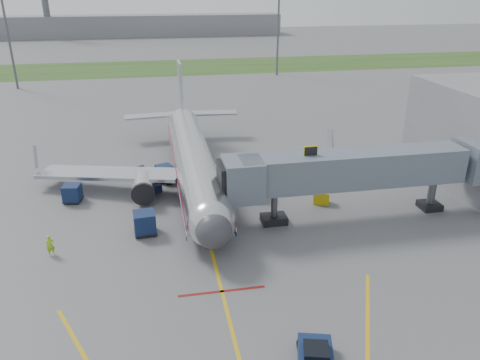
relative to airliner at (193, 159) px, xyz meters
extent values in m
plane|color=#565659|center=(0.00, -15.25, -2.65)|extent=(400.00, 400.00, 0.00)
cube|color=#2D4C1E|center=(0.00, 74.75, -2.64)|extent=(300.00, 25.00, 0.01)
cube|color=gold|center=(0.00, -17.25, -2.64)|extent=(0.25, 50.00, 0.01)
cube|color=maroon|center=(0.00, -19.25, -2.64)|extent=(6.00, 0.25, 0.01)
cylinder|color=silver|center=(0.00, -0.25, 0.05)|extent=(3.80, 28.00, 3.80)
sphere|color=silver|center=(0.00, -14.25, 0.05)|extent=(3.80, 3.80, 3.80)
sphere|color=#38383D|center=(0.00, -15.55, 0.05)|extent=(2.74, 2.74, 2.74)
cube|color=black|center=(0.00, -14.65, 0.60)|extent=(2.20, 1.20, 0.55)
cone|color=silver|center=(0.00, 16.25, 0.05)|extent=(3.80, 5.00, 3.80)
cube|color=#B7BAC1|center=(0.00, 15.75, 4.05)|extent=(0.35, 4.20, 7.00)
cube|color=#B7BAC1|center=(-8.50, -0.25, -0.85)|extent=(15.10, 8.59, 1.13)
cube|color=#B7BAC1|center=(8.50, -0.25, -0.85)|extent=(15.10, 8.59, 1.13)
cylinder|color=silver|center=(-5.20, -3.25, -1.30)|extent=(2.10, 3.60, 2.10)
cylinder|color=silver|center=(5.20, -3.25, -1.30)|extent=(2.10, 3.60, 2.10)
cube|color=maroon|center=(1.92, -0.25, -0.30)|extent=(0.05, 28.00, 0.45)
cube|color=navy|center=(1.92, -0.25, -1.20)|extent=(0.05, 28.00, 0.35)
cylinder|color=black|center=(0.00, -13.25, -2.35)|extent=(0.28, 0.70, 0.70)
cylinder|color=black|center=(-2.60, 0.25, -2.20)|extent=(0.50, 1.00, 1.00)
cylinder|color=black|center=(2.60, 0.25, -2.20)|extent=(0.50, 1.00, 1.00)
cube|color=slate|center=(13.00, -10.25, 1.95)|extent=(20.00, 3.00, 3.00)
cube|color=slate|center=(3.20, -10.25, 1.75)|extent=(3.20, 3.60, 3.40)
cube|color=black|center=(2.00, -10.25, 1.75)|extent=(1.60, 3.00, 2.80)
cube|color=gold|center=(9.00, -10.25, 3.75)|extent=(1.20, 0.15, 1.00)
cylinder|color=#595B60|center=(6.00, -10.25, -1.10)|extent=(0.56, 0.56, 3.10)
cube|color=black|center=(6.00, -10.25, -2.30)|extent=(2.20, 1.60, 0.70)
cylinder|color=#595B60|center=(21.00, -10.25, -1.10)|extent=(0.70, 0.70, 3.10)
cube|color=black|center=(21.00, -10.25, -2.35)|extent=(1.80, 1.80, 0.60)
cube|color=slate|center=(25.00, -10.25, 1.95)|extent=(3.00, 4.00, 3.40)
cylinder|color=#595B60|center=(-30.00, 54.75, 7.35)|extent=(0.44, 0.44, 20.00)
cylinder|color=#595B60|center=(25.00, 59.75, 7.35)|extent=(0.44, 0.44, 20.00)
cube|color=slate|center=(-10.00, 154.75, 1.35)|extent=(120.00, 14.00, 8.00)
cylinder|color=#595B60|center=(-40.00, 149.75, 11.35)|extent=(2.40, 2.40, 28.00)
cube|color=#0C1638|center=(4.00, -26.90, -2.18)|extent=(2.64, 3.46, 0.94)
cube|color=black|center=(4.00, -26.90, -1.58)|extent=(1.68, 1.68, 0.43)
cylinder|color=black|center=(3.56, -25.62, -2.30)|extent=(0.36, 0.71, 0.68)
cylinder|color=black|center=(5.03, -26.04, -2.30)|extent=(0.36, 0.71, 0.68)
cube|color=#0C1638|center=(-5.09, -10.09, -1.58)|extent=(1.89, 1.89, 1.74)
cube|color=black|center=(-5.09, -10.09, -2.44)|extent=(1.95, 1.95, 0.13)
cylinder|color=black|center=(-5.70, -10.82, -2.49)|extent=(0.27, 0.33, 0.31)
cylinder|color=black|center=(-4.36, -10.70, -2.49)|extent=(0.27, 0.33, 0.31)
cylinder|color=black|center=(-5.82, -9.48, -2.49)|extent=(0.27, 0.33, 0.31)
cylinder|color=black|center=(-4.48, -9.36, -2.49)|extent=(0.27, 0.33, 0.31)
cube|color=#0C1638|center=(-11.90, -2.43, -1.69)|extent=(1.79, 1.79, 1.55)
cube|color=black|center=(-11.90, -2.43, -2.46)|extent=(1.85, 1.85, 0.12)
cylinder|color=black|center=(-12.60, -2.92, -2.50)|extent=(0.26, 0.31, 0.28)
cylinder|color=black|center=(-11.41, -3.12, -2.50)|extent=(0.26, 0.31, 0.28)
cylinder|color=black|center=(-12.40, -1.74, -2.50)|extent=(0.26, 0.31, 0.28)
cylinder|color=black|center=(-11.21, -1.94, -2.50)|extent=(0.26, 0.31, 0.28)
cube|color=#0C1638|center=(-3.00, 1.14, -1.69)|extent=(2.00, 2.00, 1.55)
cube|color=black|center=(-3.00, 1.14, -2.47)|extent=(2.07, 2.07, 0.12)
cylinder|color=black|center=(-3.35, 0.36, -2.51)|extent=(0.31, 0.34, 0.28)
cylinder|color=black|center=(-2.23, 0.79, -2.51)|extent=(0.31, 0.34, 0.28)
cylinder|color=black|center=(-3.78, 1.48, -2.51)|extent=(0.31, 0.34, 0.28)
cylinder|color=black|center=(-2.66, 1.91, -2.51)|extent=(0.31, 0.34, 0.28)
cube|color=#0C1638|center=(-4.60, -0.63, -2.25)|extent=(2.42, 3.36, 0.78)
cube|color=black|center=(-4.78, -0.23, -1.42)|extent=(2.18, 3.52, 1.23)
cylinder|color=black|center=(-4.52, -1.84, -2.40)|extent=(0.38, 0.52, 0.49)
cylinder|color=black|center=(-3.73, -1.48, -2.40)|extent=(0.38, 0.52, 0.49)
cylinder|color=black|center=(-5.47, 0.22, -2.40)|extent=(0.38, 0.52, 0.49)
cylinder|color=black|center=(-4.67, 0.58, -2.40)|extent=(0.38, 0.52, 0.49)
cube|color=gold|center=(11.46, -7.25, -2.05)|extent=(1.75, 1.49, 1.19)
cylinder|color=black|center=(11.01, -7.06, -2.50)|extent=(0.30, 0.35, 0.30)
cylinder|color=black|center=(11.92, -7.44, -2.50)|extent=(0.30, 0.35, 0.30)
imported|color=#9BCD18|center=(-12.24, -12.18, -1.80)|extent=(0.72, 0.60, 1.69)
camera|label=1|loc=(-3.76, -45.49, 16.76)|focal=35.00mm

